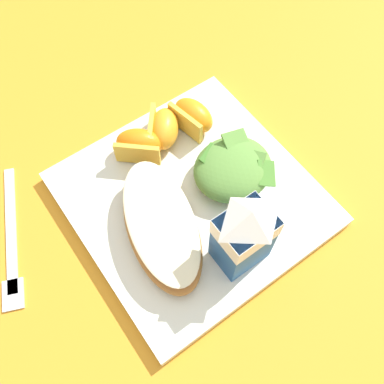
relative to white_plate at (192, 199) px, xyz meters
name	(u,v)px	position (x,y,z in m)	size (l,w,h in m)	color
ground	(192,202)	(0.00, 0.00, -0.01)	(3.00, 3.00, 0.00)	orange
white_plate	(192,199)	(0.00, 0.00, 0.00)	(0.28, 0.28, 0.02)	white
cheesy_pizza_bread	(161,225)	(0.06, 0.02, 0.03)	(0.12, 0.19, 0.04)	#A87038
green_salad_pile	(233,168)	(-0.06, 0.01, 0.03)	(0.10, 0.10, 0.05)	#5B8E3D
milk_carton	(247,232)	(0.00, 0.09, 0.07)	(0.06, 0.04, 0.11)	#23569E
orange_wedge_front	(193,116)	(-0.06, -0.09, 0.03)	(0.05, 0.07, 0.04)	orange
orange_wedge_middle	(163,129)	(-0.02, -0.09, 0.03)	(0.07, 0.07, 0.04)	orange
orange_wedge_rear	(139,145)	(0.02, -0.09, 0.03)	(0.07, 0.07, 0.04)	orange
metal_fork	(11,246)	(0.21, -0.08, -0.01)	(0.09, 0.18, 0.01)	silver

